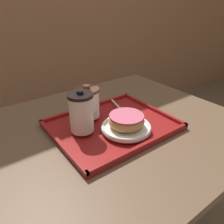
# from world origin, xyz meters

# --- Properties ---
(cafe_table) EXTENTS (0.97, 0.81, 0.72)m
(cafe_table) POSITION_xyz_m (0.00, 0.00, 0.56)
(cafe_table) COLOR brown
(cafe_table) RESTS_ON ground_plane
(serving_tray) EXTENTS (0.42, 0.34, 0.02)m
(serving_tray) POSITION_xyz_m (-0.00, -0.01, 0.73)
(serving_tray) COLOR maroon
(serving_tray) RESTS_ON cafe_table
(coffee_cup_front) EXTENTS (0.08, 0.08, 0.14)m
(coffee_cup_front) POSITION_xyz_m (-0.11, 0.01, 0.81)
(coffee_cup_front) COLOR white
(coffee_cup_front) RESTS_ON serving_tray
(coffee_cup_rear) EXTENTS (0.09, 0.09, 0.12)m
(coffee_cup_rear) POSITION_xyz_m (-0.05, 0.08, 0.80)
(coffee_cup_rear) COLOR white
(coffee_cup_rear) RESTS_ON serving_tray
(plate_with_chocolate_donut) EXTENTS (0.17, 0.17, 0.01)m
(plate_with_chocolate_donut) POSITION_xyz_m (0.01, -0.07, 0.75)
(plate_with_chocolate_donut) COLOR white
(plate_with_chocolate_donut) RESTS_ON serving_tray
(donut_chocolate_glazed) EXTENTS (0.12, 0.12, 0.04)m
(donut_chocolate_glazed) POSITION_xyz_m (0.01, -0.07, 0.78)
(donut_chocolate_glazed) COLOR tan
(donut_chocolate_glazed) RESTS_ON plate_with_chocolate_donut
(spoon) EXTENTS (0.05, 0.13, 0.01)m
(spoon) POSITION_xyz_m (0.08, 0.05, 0.75)
(spoon) COLOR silver
(spoon) RESTS_ON serving_tray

